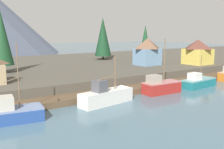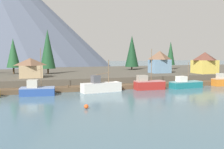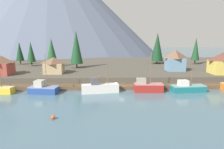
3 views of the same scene
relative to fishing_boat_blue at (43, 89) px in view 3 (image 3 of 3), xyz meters
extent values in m
cube|color=#476675|center=(18.91, 22.25, -1.63)|extent=(400.00, 400.00, 1.00)
cube|color=brown|center=(18.91, 4.25, -0.63)|extent=(80.00, 4.00, 1.00)
cylinder|color=brown|center=(-9.09, 2.45, -0.33)|extent=(0.36, 0.36, 1.60)
cylinder|color=brown|center=(-1.09, 2.45, -0.33)|extent=(0.36, 0.36, 1.60)
cylinder|color=brown|center=(6.91, 2.45, -0.33)|extent=(0.36, 0.36, 1.60)
cylinder|color=brown|center=(14.91, 2.45, -0.33)|extent=(0.36, 0.36, 1.60)
cylinder|color=brown|center=(22.91, 2.45, -0.33)|extent=(0.36, 0.36, 1.60)
cylinder|color=brown|center=(30.91, 2.45, -0.33)|extent=(0.36, 0.36, 1.60)
cylinder|color=brown|center=(38.91, 2.45, -0.33)|extent=(0.36, 0.36, 1.60)
cube|color=#4C473D|center=(18.91, 34.25, 0.12)|extent=(400.00, 56.00, 2.50)
cone|color=slate|center=(-31.44, 138.33, 41.68)|extent=(180.15, 180.15, 85.61)
cylinder|color=brown|center=(-10.13, 0.10, 3.72)|extent=(0.16, 0.16, 6.34)
cube|color=navy|center=(0.16, -0.02, -0.38)|extent=(7.31, 4.20, 1.49)
cube|color=#6C7DA2|center=(0.16, -0.02, 0.46)|extent=(7.31, 4.20, 0.20)
cube|color=#B2AD9E|center=(-0.79, 0.12, 1.32)|extent=(2.38, 2.66, 1.53)
cylinder|color=brown|center=(0.92, -0.14, 4.55)|extent=(0.12, 0.12, 7.98)
cylinder|color=brown|center=(0.17, -0.03, 4.08)|extent=(1.84, 0.37, 0.62)
cube|color=silver|center=(13.95, 0.21, -0.18)|extent=(9.37, 3.81, 1.89)
cube|color=silver|center=(13.95, 0.21, 0.86)|extent=(9.37, 3.81, 0.20)
cube|color=#4C4C51|center=(12.60, 0.00, 1.85)|extent=(1.91, 2.05, 1.76)
cylinder|color=brown|center=(15.77, 0.47, 3.52)|extent=(0.19, 0.19, 5.11)
cylinder|color=brown|center=(14.15, 0.24, 2.95)|extent=(4.04, 0.72, 0.71)
cube|color=maroon|center=(26.11, 0.56, -0.17)|extent=(7.20, 3.11, 1.90)
cube|color=#AD6C6A|center=(26.11, 0.56, 0.88)|extent=(7.20, 3.11, 0.20)
cube|color=gray|center=(24.23, 0.64, 1.66)|extent=(2.36, 1.84, 1.36)
cylinder|color=brown|center=(26.56, 0.54, 4.80)|extent=(0.16, 0.16, 7.63)
cube|color=#196B70|center=(36.15, 0.29, -0.40)|extent=(8.56, 3.63, 1.45)
cube|color=#679496|center=(36.15, 0.29, 0.42)|extent=(8.56, 3.63, 0.20)
cube|color=silver|center=(34.72, 0.16, 1.19)|extent=(2.46, 2.07, 1.34)
cylinder|color=brown|center=(36.81, 0.35, 2.90)|extent=(0.12, 0.12, 4.75)
cube|color=tan|center=(-0.60, 13.97, 2.93)|extent=(5.62, 5.15, 3.11)
pyramid|color=brown|center=(-0.60, 13.97, 5.42)|extent=(5.90, 5.41, 1.86)
cube|color=#9E4238|center=(-15.36, 11.85, 3.18)|extent=(5.26, 5.76, 3.62)
pyramid|color=brown|center=(-15.36, 11.85, 6.05)|extent=(5.52, 6.05, 2.11)
cube|color=gold|center=(50.62, 11.77, 3.38)|extent=(6.18, 5.85, 4.02)
pyramid|color=brown|center=(50.62, 11.77, 6.63)|extent=(6.49, 6.14, 2.46)
cube|color=#6689A8|center=(38.42, 17.91, 3.47)|extent=(5.77, 4.87, 4.20)
pyramid|color=brown|center=(38.42, 17.91, 6.91)|extent=(6.05, 5.11, 2.68)
cylinder|color=#4C3823|center=(-4.89, 28.45, 2.32)|extent=(0.50, 0.50, 1.90)
cone|color=#1E4C28|center=(-4.89, 28.45, 7.63)|extent=(3.95, 3.95, 8.72)
cylinder|color=#4C3823|center=(-19.39, 34.97, 2.17)|extent=(0.50, 0.50, 1.59)
cone|color=#14381E|center=(-19.39, 34.97, 6.73)|extent=(3.15, 3.15, 7.54)
cylinder|color=#4C3823|center=(-13.27, 30.49, 2.19)|extent=(0.50, 0.50, 1.64)
cone|color=#194223|center=(-13.27, 30.49, 6.87)|extent=(3.27, 3.27, 7.71)
cylinder|color=#4C3823|center=(36.90, 36.42, 1.92)|extent=(0.50, 0.50, 1.09)
cone|color=#14381E|center=(36.90, 36.42, 8.33)|extent=(5.07, 5.07, 11.72)
cylinder|color=#4C3823|center=(4.84, 25.11, 2.18)|extent=(0.50, 0.50, 1.61)
cone|color=#194223|center=(4.84, 25.11, 8.82)|extent=(4.54, 4.54, 11.67)
cylinder|color=#4C3823|center=(52.14, 34.05, 2.19)|extent=(0.50, 0.50, 1.64)
cone|color=#194223|center=(52.14, 34.05, 7.56)|extent=(3.29, 3.29, 9.10)
sphere|color=#E04C19|center=(6.49, -16.46, -0.78)|extent=(0.70, 0.70, 0.70)
camera|label=1|loc=(-7.85, -32.49, 9.67)|focal=42.55mm
camera|label=2|loc=(-3.26, -57.10, 7.57)|focal=43.22mm
camera|label=3|loc=(15.43, -49.52, 12.55)|focal=33.07mm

